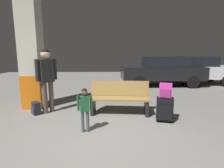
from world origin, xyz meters
TOP-DOWN VIEW (x-y plane):
  - ground_plane at (0.00, 4.00)m, footprint 18.00×18.00m
  - structural_pillar at (-2.12, 2.11)m, footprint 0.57×0.57m
  - bench at (0.44, 1.45)m, footprint 1.64×0.68m
  - suitcase at (1.47, 0.81)m, footprint 0.42×0.31m
  - backpack_bright at (1.47, 0.81)m, footprint 0.32×0.27m
  - child at (-0.36, 0.34)m, footprint 0.31×0.18m
  - adult at (-1.54, 1.60)m, footprint 0.45×0.46m
  - backpack_dark_floor at (-1.83, 1.45)m, footprint 0.31×0.32m
  - parked_car_side at (4.89, 6.20)m, footprint 4.17×1.93m
  - parked_car_near at (2.96, 5.73)m, footprint 4.12×1.84m

SIDE VIEW (x-z plane):
  - ground_plane at x=0.00m, z-range -0.10..0.00m
  - backpack_dark_floor at x=-1.83m, z-range 0.00..0.34m
  - suitcase at x=1.47m, z-range 0.02..0.62m
  - bench at x=0.44m, z-range 0.00..0.88m
  - child at x=-0.36m, z-range 0.11..1.04m
  - backpack_bright at x=1.47m, z-range 0.60..0.94m
  - parked_car_side at x=4.89m, z-range 0.05..1.56m
  - parked_car_near at x=2.96m, z-range 0.05..1.56m
  - adult at x=-1.54m, z-range 0.21..1.97m
  - structural_pillar at x=-2.12m, z-range -0.01..3.18m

